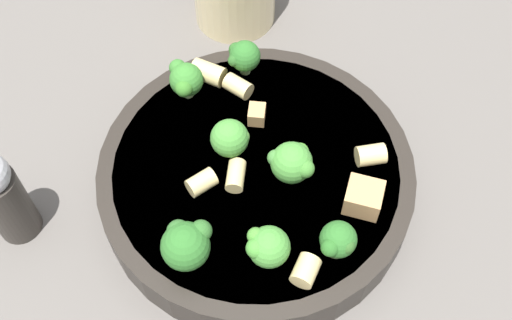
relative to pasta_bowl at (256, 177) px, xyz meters
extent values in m
plane|color=#5B5651|center=(0.00, 0.00, -0.02)|extent=(2.00, 2.00, 0.00)
cylinder|color=#28231E|center=(0.00, 0.00, 0.00)|extent=(0.25, 0.25, 0.04)
cylinder|color=beige|center=(0.00, 0.00, 0.01)|extent=(0.23, 0.23, 0.01)
torus|color=#28231E|center=(0.00, 0.00, 0.01)|extent=(0.25, 0.25, 0.00)
cylinder|color=#84AD60|center=(0.01, -0.03, 0.02)|extent=(0.01, 0.01, 0.01)
sphere|color=#478E38|center=(0.01, -0.03, 0.04)|extent=(0.03, 0.03, 0.03)
sphere|color=#407B35|center=(0.01, -0.02, 0.04)|extent=(0.01, 0.01, 0.01)
sphere|color=#4A952F|center=(0.02, -0.02, 0.04)|extent=(0.01, 0.01, 0.01)
sphere|color=#407F30|center=(0.02, -0.04, 0.04)|extent=(0.01, 0.01, 0.01)
cylinder|color=#93B766|center=(-0.04, -0.07, 0.02)|extent=(0.01, 0.01, 0.01)
sphere|color=#478E38|center=(-0.04, -0.07, 0.04)|extent=(0.03, 0.03, 0.03)
sphere|color=#478832|center=(-0.05, -0.06, 0.04)|extent=(0.01, 0.01, 0.01)
sphere|color=#448E33|center=(-0.05, -0.06, 0.04)|extent=(0.01, 0.01, 0.01)
cylinder|color=#9EC175|center=(0.00, 0.09, 0.02)|extent=(0.01, 0.01, 0.01)
sphere|color=#387A2D|center=(0.00, 0.09, 0.03)|extent=(0.03, 0.03, 0.03)
sphere|color=#377527|center=(-0.01, 0.08, 0.04)|extent=(0.01, 0.01, 0.01)
sphere|color=#32732D|center=(0.01, 0.10, 0.04)|extent=(0.01, 0.01, 0.01)
sphere|color=#36742C|center=(0.00, 0.10, 0.04)|extent=(0.01, 0.01, 0.01)
cylinder|color=#93B766|center=(0.00, -0.09, 0.02)|extent=(0.01, 0.01, 0.01)
sphere|color=#2D6B28|center=(0.00, -0.09, 0.04)|extent=(0.03, 0.03, 0.03)
sphere|color=#2E5C23|center=(0.00, -0.10, 0.04)|extent=(0.01, 0.01, 0.01)
sphere|color=#296424|center=(-0.01, -0.10, 0.04)|extent=(0.01, 0.01, 0.01)
cylinder|color=#84AD60|center=(0.05, 0.08, 0.02)|extent=(0.01, 0.01, 0.01)
sphere|color=#2D6B28|center=(0.05, 0.08, 0.03)|extent=(0.03, 0.03, 0.03)
sphere|color=#2B5D23|center=(0.05, 0.09, 0.04)|extent=(0.01, 0.01, 0.01)
sphere|color=#2E5D28|center=(0.05, 0.09, 0.04)|extent=(0.01, 0.01, 0.01)
sphere|color=#2A5B23|center=(0.04, 0.08, 0.04)|extent=(0.01, 0.01, 0.01)
cylinder|color=#93B766|center=(-0.01, 0.02, 0.02)|extent=(0.01, 0.01, 0.01)
sphere|color=#478E38|center=(-0.01, 0.02, 0.04)|extent=(0.03, 0.03, 0.03)
sphere|color=#477B31|center=(0.00, 0.02, 0.04)|extent=(0.01, 0.01, 0.01)
sphere|color=#4A7E30|center=(0.00, 0.03, 0.04)|extent=(0.01, 0.01, 0.01)
cylinder|color=#84AD60|center=(-0.09, -0.03, 0.02)|extent=(0.01, 0.01, 0.01)
sphere|color=#2D6B28|center=(-0.09, -0.03, 0.04)|extent=(0.03, 0.03, 0.03)
sphere|color=#2E6329|center=(-0.09, -0.02, 0.04)|extent=(0.02, 0.02, 0.02)
sphere|color=#2E6228|center=(-0.07, -0.03, 0.05)|extent=(0.02, 0.02, 0.02)
cylinder|color=#E0C67F|center=(0.07, -0.05, 0.02)|extent=(0.03, 0.03, 0.02)
cylinder|color=#E0C67F|center=(0.03, 0.07, 0.02)|extent=(0.02, 0.03, 0.02)
cylinder|color=#E0C67F|center=(-0.02, 0.00, 0.02)|extent=(0.03, 0.03, 0.01)
cylinder|color=#E0C67F|center=(-0.04, 0.01, 0.02)|extent=(0.02, 0.02, 0.02)
cylinder|color=#E0C67F|center=(0.02, 0.10, 0.02)|extent=(0.03, 0.03, 0.02)
cylinder|color=#E0C67F|center=(-0.03, -0.09, 0.02)|extent=(0.03, 0.02, 0.02)
cube|color=tan|center=(0.03, 0.04, 0.02)|extent=(0.02, 0.02, 0.01)
cube|color=tan|center=(0.04, -0.08, 0.03)|extent=(0.04, 0.04, 0.02)
cylinder|color=#332D28|center=(-0.17, 0.09, 0.01)|extent=(0.03, 0.03, 0.07)
camera|label=1|loc=(-0.17, -0.21, 0.44)|focal=45.00mm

